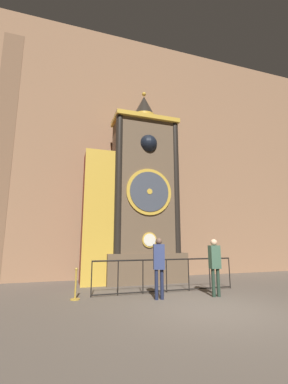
{
  "coord_description": "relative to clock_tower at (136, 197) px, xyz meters",
  "views": [
    {
      "loc": [
        -3.87,
        -6.05,
        1.72
      ],
      "look_at": [
        -0.32,
        4.96,
        3.95
      ],
      "focal_mm": 24.0,
      "sensor_mm": 36.0,
      "label": 1
    }
  ],
  "objects": [
    {
      "name": "ground_plane",
      "position": [
        0.73,
        -4.93,
        -3.67
      ],
      "size": [
        28.0,
        28.0,
        0.0
      ],
      "primitive_type": "plane",
      "color": "brown"
    },
    {
      "name": "cathedral_back_wall",
      "position": [
        0.64,
        1.57,
        2.87
      ],
      "size": [
        24.0,
        0.32,
        13.09
      ],
      "color": "#936B4C",
      "rests_on": "ground_plane"
    },
    {
      "name": "clock_tower",
      "position": [
        0.0,
        0.0,
        0.0
      ],
      "size": [
        4.48,
        1.84,
        9.0
      ],
      "color": "brown",
      "rests_on": "ground_plane"
    },
    {
      "name": "railing_fence",
      "position": [
        0.45,
        -2.39,
        -3.04
      ],
      "size": [
        5.18,
        0.05,
        1.12
      ],
      "color": "black",
      "rests_on": "ground_plane"
    },
    {
      "name": "visitor_near",
      "position": [
        -0.2,
        -3.34,
        -2.57
      ],
      "size": [
        0.39,
        0.3,
        1.83
      ],
      "rotation": [
        0.0,
        0.0,
        -0.26
      ],
      "color": "#1B213A",
      "rests_on": "ground_plane"
    },
    {
      "name": "visitor_far",
      "position": [
        1.67,
        -3.53,
        -2.58
      ],
      "size": [
        0.34,
        0.23,
        1.8
      ],
      "rotation": [
        0.0,
        0.0,
        -0.02
      ],
      "color": "#213427",
      "rests_on": "ground_plane"
    },
    {
      "name": "stanchion_post",
      "position": [
        -2.62,
        -2.61,
        -3.38
      ],
      "size": [
        0.28,
        0.28,
        0.93
      ],
      "color": "#B28E33",
      "rests_on": "ground_plane"
    }
  ]
}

